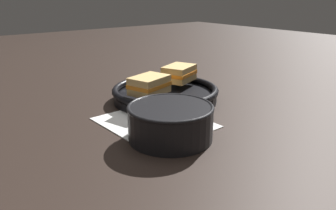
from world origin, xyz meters
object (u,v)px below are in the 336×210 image
Objects in this scene: spoon at (164,123)px; sandwich_near_left at (179,73)px; skillet at (165,93)px; sandwich_near_right at (149,85)px; soup_bowl at (170,120)px.

sandwich_near_left is (-0.17, 0.19, 0.06)m from spoon.
skillet is 0.09m from sandwich_near_left.
sandwich_near_left reaches higher than skillet.
spoon is 0.51× the size of skillet.
sandwich_near_right is (0.03, -0.07, 0.04)m from skillet.
sandwich_near_right is at bearing 157.75° from soup_bowl.
sandwich_near_right is (0.05, -0.15, 0.00)m from sandwich_near_left.
sandwich_near_left reaches higher than soup_bowl.
skillet reaches higher than spoon.
sandwich_near_right is at bearing -70.34° from sandwich_near_left.
sandwich_near_left is (-0.02, 0.07, 0.04)m from skillet.
spoon is 0.19m from skillet.
skillet is 3.02× the size of sandwich_near_right.
spoon is 0.14m from sandwich_near_right.
sandwich_near_left reaches higher than spoon.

